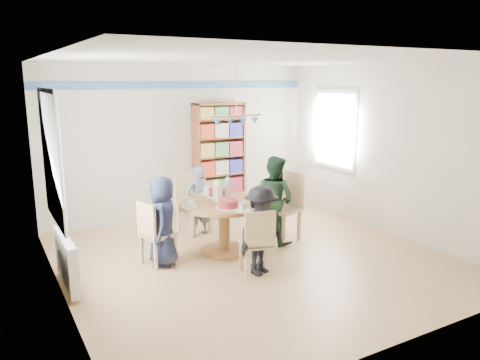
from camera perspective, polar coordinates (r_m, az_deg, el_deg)
ground at (r=6.60m, az=1.73°, el=-9.59°), size 5.00×5.00×0.00m
room_shell at (r=6.82m, az=-3.85°, el=5.42°), size 5.00×5.00×5.00m
radiator at (r=5.98m, az=-20.41°, el=-9.18°), size 0.12×1.00×0.60m
dining_table at (r=6.69m, az=-1.95°, el=-4.25°), size 1.30×1.30×0.75m
chair_left at (r=6.33m, az=-10.55°, el=-6.12°), size 0.48×0.48×0.88m
chair_right at (r=7.23m, az=5.59°, el=-2.80°), size 0.59×0.59×1.06m
chair_far at (r=7.59m, az=-6.06°, el=-2.44°), size 0.55×0.55×0.98m
chair_near at (r=5.89m, az=2.18°, el=-7.32°), size 0.48×0.48×0.88m
person_left at (r=6.31m, az=-9.41°, el=-4.96°), size 0.56×0.69×1.21m
person_right at (r=7.09m, az=4.20°, el=-2.38°), size 0.69×0.78×1.34m
person_far at (r=7.44m, az=-5.15°, el=-2.51°), size 0.46×0.35×1.13m
person_near at (r=5.94m, az=2.55°, el=-6.16°), size 0.85×0.65×1.16m
bookshelf at (r=8.62m, az=-2.54°, el=2.52°), size 0.97×0.29×2.03m
tableware at (r=6.63m, az=-2.29°, el=-2.02°), size 1.28×1.28×0.34m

